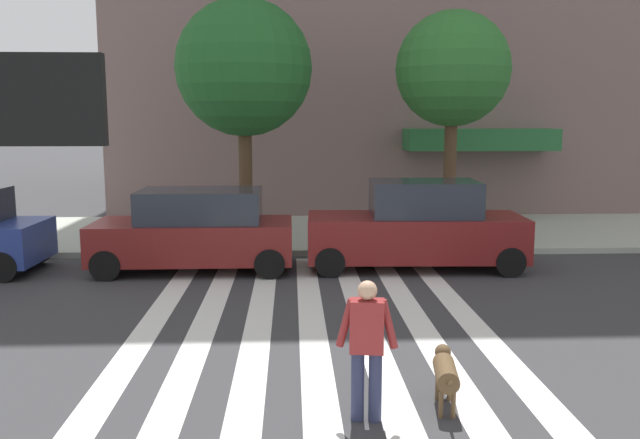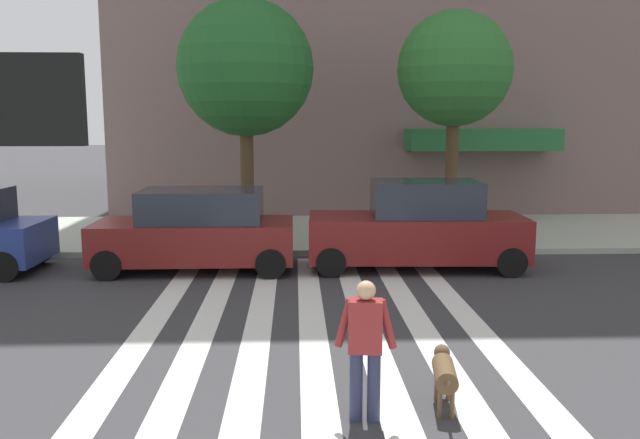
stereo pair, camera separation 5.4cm
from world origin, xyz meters
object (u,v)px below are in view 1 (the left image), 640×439
object	(u,v)px
parked_car_third_in_line	(417,228)
street_tree_nearest	(244,69)
dog_on_leash	(445,371)
street_tree_middle	(453,70)
parked_car_behind_first	(196,231)
pedestrian_dog_walker	(367,343)

from	to	relation	value
parked_car_third_in_line	street_tree_nearest	xyz separation A→B (m)	(-4.11, 3.06, 3.78)
parked_car_third_in_line	dog_on_leash	world-z (taller)	parked_car_third_in_line
street_tree_nearest	street_tree_middle	distance (m)	5.61
parked_car_third_in_line	dog_on_leash	distance (m)	7.44
dog_on_leash	parked_car_behind_first	bearing A→B (deg)	118.50
parked_car_third_in_line	dog_on_leash	xyz separation A→B (m)	(-1.06, -7.34, -0.51)
street_tree_nearest	pedestrian_dog_walker	world-z (taller)	street_tree_nearest
parked_car_behind_first	street_tree_nearest	world-z (taller)	street_tree_nearest
street_tree_middle	dog_on_leash	bearing A→B (deg)	-103.67
street_tree_middle	dog_on_leash	size ratio (longest dim) A/B	5.68
street_tree_nearest	dog_on_leash	distance (m)	11.66
street_tree_middle	pedestrian_dog_walker	distance (m)	12.02
parked_car_third_in_line	dog_on_leash	size ratio (longest dim) A/B	4.58
parked_car_behind_first	street_tree_nearest	distance (m)	4.98
parked_car_third_in_line	street_tree_nearest	distance (m)	6.37
parked_car_behind_first	parked_car_third_in_line	bearing A→B (deg)	-0.02
parked_car_behind_first	street_tree_middle	distance (m)	8.22
pedestrian_dog_walker	parked_car_behind_first	bearing A→B (deg)	111.45
parked_car_behind_first	dog_on_leash	world-z (taller)	parked_car_behind_first
parked_car_third_in_line	pedestrian_dog_walker	distance (m)	7.92
parked_car_behind_first	pedestrian_dog_walker	world-z (taller)	parked_car_behind_first
street_tree_middle	pedestrian_dog_walker	world-z (taller)	street_tree_middle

